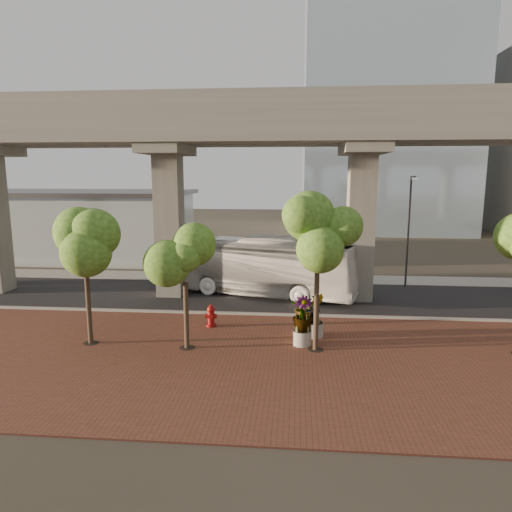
{
  "coord_description": "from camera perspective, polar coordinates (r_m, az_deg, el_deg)",
  "views": [
    {
      "loc": [
        2.04,
        -26.39,
        7.71
      ],
      "look_at": [
        -0.32,
        0.5,
        2.95
      ],
      "focal_mm": 32.0,
      "sensor_mm": 36.0,
      "label": 1
    }
  ],
  "objects": [
    {
      "name": "transit_viaduct",
      "position": [
        28.47,
        0.93,
        9.14
      ],
      "size": [
        72.0,
        5.6,
        12.4
      ],
      "color": "gray",
      "rests_on": "ground"
    },
    {
      "name": "station_pavilion",
      "position": [
        47.99,
        -22.4,
        3.87
      ],
      "size": [
        23.0,
        13.0,
        6.3
      ],
      "color": "silver",
      "rests_on": "ground"
    },
    {
      "name": "asphalt_road",
      "position": [
        29.49,
        0.89,
        -5.12
      ],
      "size": [
        90.0,
        8.0,
        0.04
      ],
      "primitive_type": "cube",
      "color": "black",
      "rests_on": "ground"
    },
    {
      "name": "planter_front",
      "position": [
        22.12,
        6.13,
        -6.68
      ],
      "size": [
        1.99,
        1.99,
        2.19
      ],
      "color": "gray",
      "rests_on": "ground"
    },
    {
      "name": "street_tree_near_east",
      "position": [
        19.65,
        7.76,
        2.71
      ],
      "size": [
        3.58,
        3.58,
        6.85
      ],
      "color": "#443426",
      "rests_on": "ground"
    },
    {
      "name": "transit_bus",
      "position": [
        29.83,
        -0.3,
        -1.25
      ],
      "size": [
        13.94,
        7.08,
        3.79
      ],
      "primitive_type": "imported",
      "rotation": [
        0.0,
        0.0,
        1.27
      ],
      "color": "silver",
      "rests_on": "ground"
    },
    {
      "name": "street_tree_near_west",
      "position": [
        20.13,
        -8.89,
        -0.73
      ],
      "size": [
        3.23,
        3.23,
        5.44
      ],
      "color": "#443426",
      "rests_on": "ground"
    },
    {
      "name": "planter_left",
      "position": [
        22.15,
        7.35,
        -6.71
      ],
      "size": [
        1.97,
        1.97,
        2.17
      ],
      "color": "#A8A297",
      "rests_on": "ground"
    },
    {
      "name": "fire_hydrant",
      "position": [
        23.74,
        -5.64,
        -7.45
      ],
      "size": [
        0.58,
        0.52,
        1.16
      ],
      "color": "maroon",
      "rests_on": "ground"
    },
    {
      "name": "streetlamp_east",
      "position": [
        32.87,
        18.6,
        3.82
      ],
      "size": [
        0.38,
        1.11,
        7.66
      ],
      "color": "#2E2E33",
      "rests_on": "ground"
    },
    {
      "name": "street_tree_far_west",
      "position": [
        21.79,
        -20.59,
        0.61
      ],
      "size": [
        3.5,
        3.5,
        5.95
      ],
      "color": "#443426",
      "rests_on": "ground"
    },
    {
      "name": "brick_plaza",
      "position": [
        20.04,
        -1.23,
        -12.55
      ],
      "size": [
        70.0,
        13.0,
        0.06
      ],
      "primitive_type": "cube",
      "color": "brown",
      "rests_on": "ground"
    },
    {
      "name": "streetlamp_west",
      "position": [
        33.8,
        -11.81,
        3.75
      ],
      "size": [
        0.35,
        1.03,
        7.11
      ],
      "color": "#2F2F34",
      "rests_on": "ground"
    },
    {
      "name": "far_sidewalk",
      "position": [
        34.81,
        1.54,
        -2.75
      ],
      "size": [
        90.0,
        3.0,
        0.06
      ],
      "primitive_type": "cube",
      "color": "#9F9D94",
      "rests_on": "ground"
    },
    {
      "name": "curb_strip",
      "position": [
        25.64,
        0.23,
        -7.32
      ],
      "size": [
        70.0,
        0.25,
        0.16
      ],
      "primitive_type": "cube",
      "color": "#9F9D94",
      "rests_on": "ground"
    },
    {
      "name": "planter_right",
      "position": [
        21.01,
        5.83,
        -7.47
      ],
      "size": [
        2.11,
        2.11,
        2.25
      ],
      "color": "gray",
      "rests_on": "ground"
    },
    {
      "name": "ground",
      "position": [
        27.57,
        0.58,
        -6.24
      ],
      "size": [
        160.0,
        160.0,
        0.0
      ],
      "primitive_type": "plane",
      "color": "#343126",
      "rests_on": "ground"
    }
  ]
}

